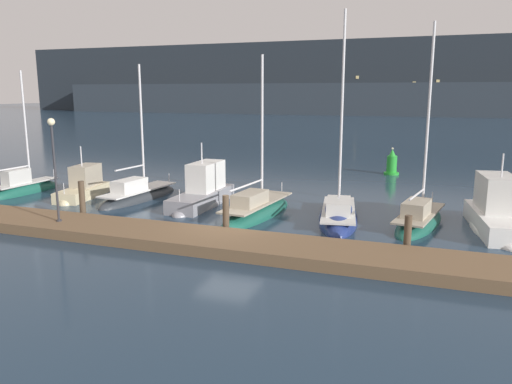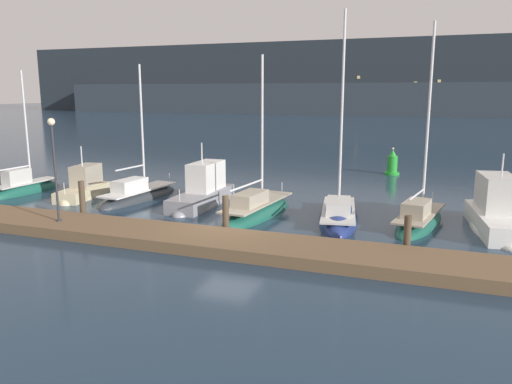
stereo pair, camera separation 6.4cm
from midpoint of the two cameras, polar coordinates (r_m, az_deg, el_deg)
The scene contains 16 objects.
ground_plane at distance 21.72m, azimuth -3.16°, elevation -4.85°, with size 400.00×400.00×0.00m, color #1E3347.
dock at distance 20.04m, azimuth -5.27°, elevation -5.60°, with size 37.08×2.80×0.45m, color brown.
mooring_pile_1 at distance 25.16m, azimuth -19.16°, elevation -0.96°, with size 0.28×0.28×1.92m, color #4C3D2D.
mooring_pile_2 at distance 21.31m, azimuth -3.40°, elevation -2.70°, with size 0.28×0.28×1.77m, color #4C3D2D.
mooring_pile_3 at distance 19.68m, azimuth 16.99°, elevation -4.76°, with size 0.28×0.28×1.52m, color #4C3D2D.
sailboat_berth_1 at distance 33.47m, azimuth -24.79°, elevation 0.20°, with size 1.39×5.16×7.99m.
motorboat_berth_2 at distance 30.85m, azimuth -19.01°, elevation -0.05°, with size 2.35×4.85×3.67m.
sailboat_berth_3 at distance 29.41m, azimuth -13.21°, elevation -0.54°, with size 2.29×6.62×8.17m.
motorboat_berth_4 at distance 27.37m, azimuth -6.03°, elevation -0.58°, with size 1.90×6.09×3.97m.
sailboat_berth_5 at distance 24.82m, azimuth 0.17°, elevation -2.45°, with size 2.38×6.91×8.50m.
sailboat_berth_6 at distance 24.35m, azimuth 9.46°, elevation -2.93°, with size 2.96×6.88×10.56m.
sailboat_berth_7 at distance 24.29m, azimuth 18.19°, elevation -3.26°, with size 2.66×6.24×9.68m.
motorboat_berth_8 at distance 24.58m, azimuth 25.91°, elevation -2.93°, with size 2.83×6.30×3.99m.
channel_buoy at distance 38.54m, azimuth 15.36°, elevation 3.06°, with size 1.11×1.11×2.02m.
dock_lamppost at distance 23.23m, azimuth -22.04°, elevation 4.04°, with size 0.32×0.32×4.52m.
hillside_backdrop at distance 143.73m, azimuth 15.72°, elevation 12.18°, with size 240.00×23.00×19.75m.
Camera 2 is at (8.34, -19.12, 6.07)m, focal length 35.00 mm.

